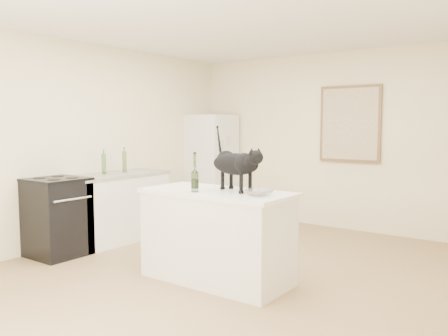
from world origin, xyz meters
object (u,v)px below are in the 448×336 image
wine_bottle (195,175)px  glass_bowl (259,193)px  stove (57,218)px  fridge (211,166)px  black_cat (235,167)px

wine_bottle → glass_bowl: wine_bottle is taller
stove → fridge: (0.00, 2.95, 0.40)m
stove → glass_bowl: 2.64m
black_cat → glass_bowl: 0.44m
stove → fridge: 2.98m
stove → black_cat: size_ratio=1.34×
black_cat → glass_bowl: black_cat is taller
stove → wine_bottle: 2.04m
wine_bottle → glass_bowl: bearing=13.1°
black_cat → wine_bottle: 0.40m
stove → wine_bottle: size_ratio=2.70×
stove → glass_bowl: (2.57, 0.35, 0.48)m
wine_bottle → glass_bowl: 0.66m
wine_bottle → fridge: bearing=125.2°
stove → glass_bowl: size_ratio=3.76×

